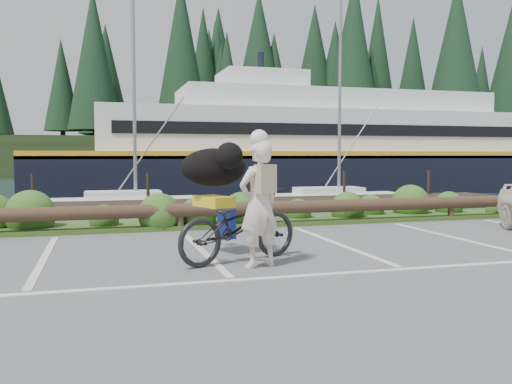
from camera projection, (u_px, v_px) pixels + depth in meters
The scene contains 7 objects.
ground at pixel (227, 274), 7.65m from camera, with size 72.00×72.00×0.00m, color #575759.
harbor_backdrop at pixel (115, 165), 82.99m from camera, with size 170.00×160.00×30.00m.
vegetation_strip at pixel (176, 224), 12.73m from camera, with size 34.00×1.60×0.10m, color #3D5B21.
log_rail at pixel (180, 230), 12.06m from camera, with size 32.00×0.30×0.60m, color #443021, non-canonical shape.
bicycle at pixel (239, 225), 8.52m from camera, with size 0.77×2.21×1.16m, color black.
cyclist at pixel (259, 204), 8.09m from camera, with size 0.69×0.46×1.90m, color silver.
dog at pixel (214, 167), 9.02m from camera, with size 1.10×0.54×0.64m, color black.
Camera 1 is at (-1.69, -7.37, 1.70)m, focal length 38.00 mm.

